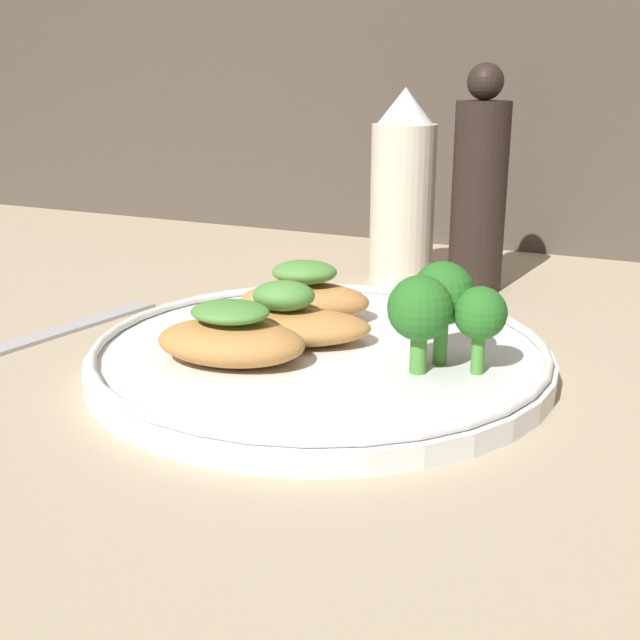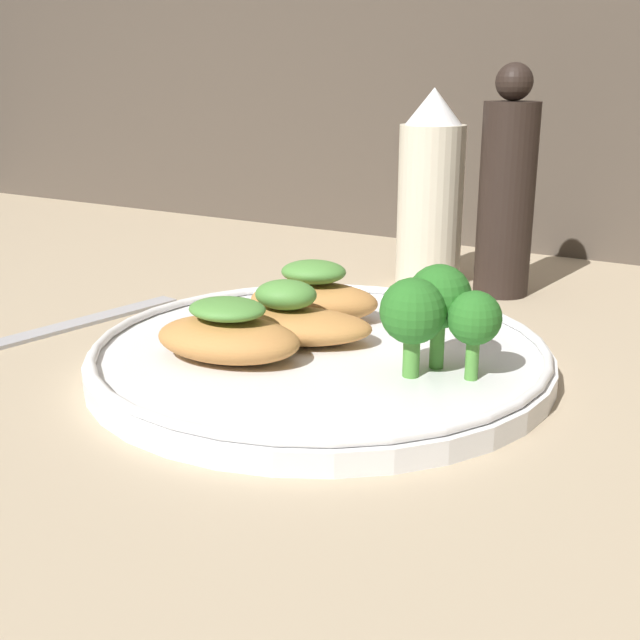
% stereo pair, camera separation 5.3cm
% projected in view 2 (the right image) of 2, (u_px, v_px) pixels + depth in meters
% --- Properties ---
extents(ground_plane, '(1.80, 1.80, 0.01)m').
position_uv_depth(ground_plane, '(320.00, 375.00, 0.54)').
color(ground_plane, tan).
extents(plate, '(0.31, 0.31, 0.02)m').
position_uv_depth(plate, '(320.00, 354.00, 0.53)').
color(plate, white).
rests_on(plate, ground_plane).
extents(grilled_meat_front, '(0.11, 0.08, 0.04)m').
position_uv_depth(grilled_meat_front, '(228.00, 335.00, 0.51)').
color(grilled_meat_front, '#BC7F42').
rests_on(grilled_meat_front, plate).
extents(grilled_meat_middle, '(0.13, 0.09, 0.04)m').
position_uv_depth(grilled_meat_middle, '(285.00, 321.00, 0.54)').
color(grilled_meat_middle, '#BC7F42').
rests_on(grilled_meat_middle, plate).
extents(grilled_meat_back, '(0.11, 0.08, 0.04)m').
position_uv_depth(grilled_meat_back, '(314.00, 296.00, 0.59)').
color(grilled_meat_back, '#BC7F42').
rests_on(grilled_meat_back, plate).
extents(broccoli_bunch, '(0.07, 0.06, 0.07)m').
position_uv_depth(broccoli_bunch, '(437.00, 308.00, 0.48)').
color(broccoli_bunch, '#4C8E38').
rests_on(broccoli_bunch, plate).
extents(sauce_bottle, '(0.06, 0.06, 0.18)m').
position_uv_depth(sauce_bottle, '(430.00, 193.00, 0.73)').
color(sauce_bottle, beige).
rests_on(sauce_bottle, ground_plane).
extents(pepper_grinder, '(0.05, 0.05, 0.20)m').
position_uv_depth(pepper_grinder, '(507.00, 192.00, 0.69)').
color(pepper_grinder, black).
rests_on(pepper_grinder, ground_plane).
extents(fork, '(0.05, 0.19, 0.01)m').
position_uv_depth(fork, '(77.00, 322.00, 0.63)').
color(fork, '#B2B2B7').
rests_on(fork, ground_plane).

